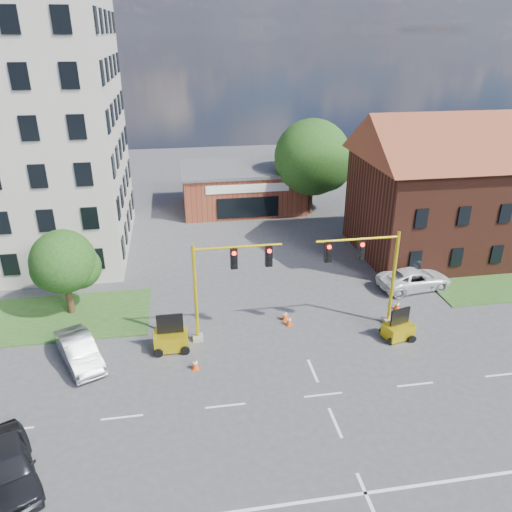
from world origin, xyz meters
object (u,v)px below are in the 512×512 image
signal_mast_west (224,280)px  signal_mast_east (369,269)px  pickup_white (414,279)px  sedan_dark (9,466)px  trailer_west (171,339)px  trailer_east (398,329)px

signal_mast_west → signal_mast_east: 8.71m
pickup_white → sedan_dark: 27.20m
trailer_west → pickup_white: trailer_west is taller
signal_mast_east → signal_mast_west: bearing=180.0°
trailer_west → signal_mast_east: bearing=3.1°
signal_mast_east → trailer_west: size_ratio=2.81×
signal_mast_west → sedan_dark: 13.68m
signal_mast_east → sedan_dark: 20.82m
pickup_white → sedan_dark: size_ratio=1.08×
signal_mast_east → sedan_dark: signal_mast_east is taller
signal_mast_west → signal_mast_east: bearing=0.0°
signal_mast_east → trailer_west: (-11.92, -0.68, -3.23)m
signal_mast_west → trailer_west: bearing=-168.0°
signal_mast_west → trailer_east: (10.23, -1.73, -3.32)m
trailer_west → sedan_dark: size_ratio=0.45×
signal_mast_east → trailer_east: (1.52, -1.73, -3.32)m
sedan_dark → signal_mast_west: bearing=19.7°
signal_mast_west → signal_mast_east: size_ratio=1.00×
pickup_white → sedan_dark: bearing=111.8°
signal_mast_west → trailer_east: size_ratio=3.20×
trailer_east → pickup_white: size_ratio=0.37×
signal_mast_west → signal_mast_east: same height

